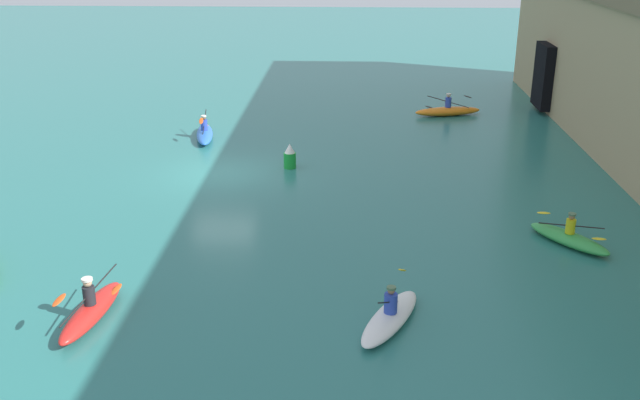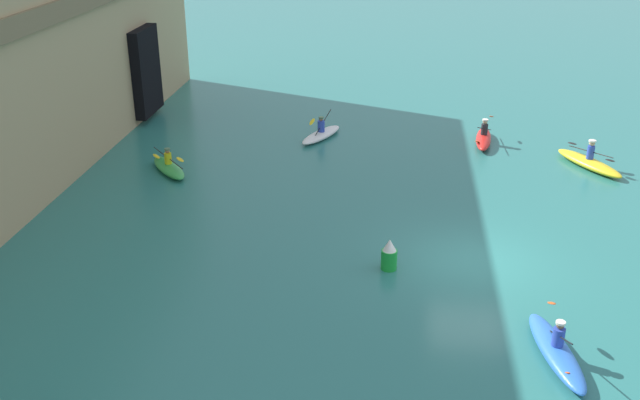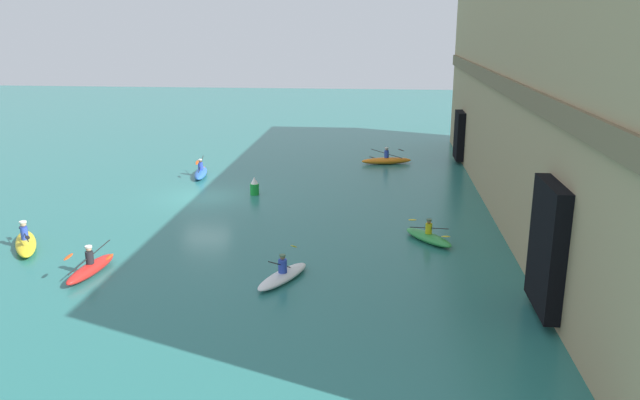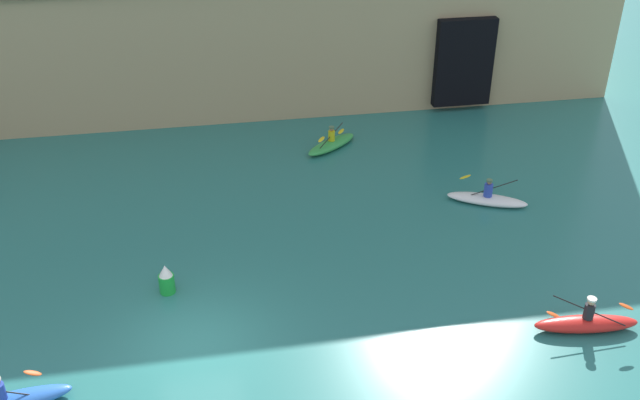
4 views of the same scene
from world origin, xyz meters
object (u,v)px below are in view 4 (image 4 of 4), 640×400
kayak_white (487,199)px  kayak_red (586,323)px  kayak_green (331,144)px  marker_buoy (166,280)px

kayak_white → kayak_red: (0.12, -7.34, 0.05)m
kayak_white → kayak_green: kayak_white is taller
kayak_green → kayak_red: 13.93m
kayak_white → kayak_green: 7.48m
marker_buoy → kayak_red: bearing=-18.2°
kayak_white → kayak_green: (-4.89, 5.66, 0.01)m
kayak_green → kayak_red: kayak_red is taller
kayak_white → marker_buoy: (-11.80, -3.44, 0.26)m
kayak_green → marker_buoy: kayak_green is taller
kayak_white → kayak_red: size_ratio=0.98×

